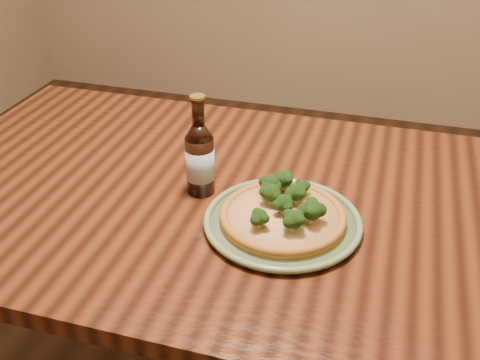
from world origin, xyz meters
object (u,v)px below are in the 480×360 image
(plate, at_px, (283,221))
(beer_bottle, at_px, (200,158))
(table, at_px, (251,230))
(pizza, at_px, (283,213))

(plate, height_order, beer_bottle, beer_bottle)
(table, bearing_deg, pizza, -42.19)
(beer_bottle, bearing_deg, table, -0.21)
(beer_bottle, bearing_deg, pizza, -24.51)
(table, distance_m, pizza, 0.17)
(pizza, relative_size, beer_bottle, 1.11)
(table, xyz_separation_m, pizza, (0.09, -0.08, 0.12))
(table, distance_m, plate, 0.16)
(plate, relative_size, pizza, 1.26)
(plate, xyz_separation_m, beer_bottle, (-0.20, 0.08, 0.08))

